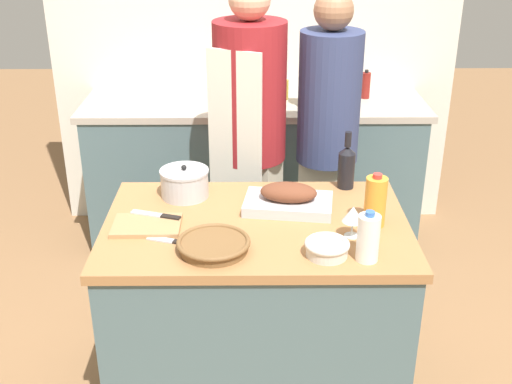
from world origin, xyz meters
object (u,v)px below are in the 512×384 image
mixing_bowl (327,248)px  knife_paring (170,241)px  roasting_pan (288,199)px  stand_mixer (316,88)px  juice_jug (375,201)px  condiment_bottle_tall (284,89)px  person_cook_aproned (250,135)px  cutting_board (147,225)px  wine_bottle_green (346,166)px  wicker_basket (214,245)px  condiment_bottle_short (366,85)px  knife_chef (158,215)px  stock_pot (185,183)px  wine_glass_left (353,215)px  person_cook_guest (327,137)px  milk_jug (368,238)px

mixing_bowl → knife_paring: size_ratio=0.96×
roasting_pan → stand_mixer: (0.23, 1.22, 0.14)m
juice_jug → condiment_bottle_tall: (-0.29, 1.55, 0.02)m
juice_jug → person_cook_aproned: 0.95m
cutting_board → mixing_bowl: (0.70, -0.23, 0.02)m
knife_paring → condiment_bottle_tall: condiment_bottle_tall is taller
wine_bottle_green → knife_paring: (-0.74, -0.50, -0.10)m
wicker_basket → person_cook_aproned: 1.03m
cutting_board → condiment_bottle_short: bearing=54.5°
knife_chef → stand_mixer: size_ratio=0.75×
roasting_pan → knife_chef: (-0.54, -0.10, -0.02)m
roasting_pan → stock_pot: size_ratio=1.84×
wine_glass_left → person_cook_guest: 0.94m
wicker_basket → mixing_bowl: 0.42m
mixing_bowl → wine_bottle_green: 0.63m
roasting_pan → condiment_bottle_tall: (0.05, 1.40, 0.08)m
wine_bottle_green → stand_mixer: stand_mixer is taller
mixing_bowl → juice_jug: 0.33m
wicker_basket → stock_pot: stock_pot is taller
roasting_pan → condiment_bottle_short: 1.53m
roasting_pan → mixing_bowl: (0.12, -0.39, -0.01)m
milk_jug → knife_chef: 0.87m
cutting_board → knife_paring: 0.16m
mixing_bowl → milk_jug: bearing=-12.4°
wicker_basket → stock_pot: 0.51m
cutting_board → juice_jug: juice_jug is taller
knife_chef → stand_mixer: (0.77, 1.32, 0.16)m
stand_mixer → person_cook_aproned: bearing=-124.7°
knife_chef → condiment_bottle_short: bearing=54.2°
mixing_bowl → knife_chef: mixing_bowl is taller
wicker_basket → condiment_bottle_short: bearing=64.3°
wine_bottle_green → knife_chef: (-0.82, -0.32, -0.08)m
wicker_basket → cutting_board: (-0.28, 0.19, -0.02)m
mixing_bowl → person_cook_aproned: size_ratio=0.10×
mixing_bowl → condiment_bottle_tall: (-0.08, 1.79, 0.09)m
condiment_bottle_tall → person_cook_guest: (0.19, -0.70, -0.06)m
milk_jug → knife_chef: size_ratio=0.92×
mixing_bowl → condiment_bottle_tall: bearing=92.4°
stand_mixer → person_cook_guest: (0.02, -0.53, -0.11)m
cutting_board → wine_glass_left: bearing=-5.6°
juice_jug → condiment_bottle_tall: 1.57m
roasting_pan → wicker_basket: bearing=-130.5°
wine_glass_left → person_cook_aproned: size_ratio=0.07×
wine_bottle_green → wine_glass_left: (-0.04, -0.46, -0.01)m
condiment_bottle_tall → condiment_bottle_short: (0.51, 0.02, 0.02)m
juice_jug → person_cook_aproned: size_ratio=0.13×
condiment_bottle_tall → person_cook_guest: size_ratio=0.08×
condiment_bottle_short → person_cook_aproned: bearing=-133.4°
mixing_bowl → knife_chef: (-0.66, 0.29, -0.01)m
knife_chef → person_cook_aproned: (0.38, 0.76, 0.08)m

